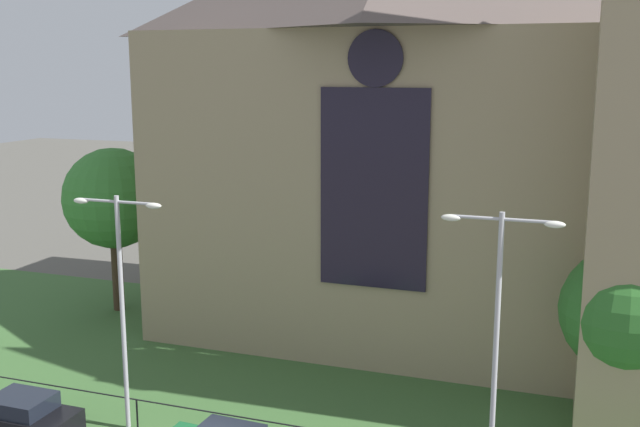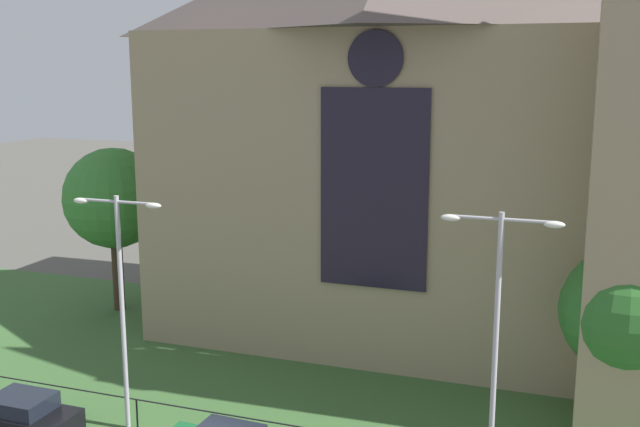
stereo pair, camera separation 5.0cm
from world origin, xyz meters
name	(u,v)px [view 2 (the right image)]	position (x,y,z in m)	size (l,w,h in m)	color
ground	(313,364)	(0.00, 10.00, 0.00)	(160.00, 160.00, 0.00)	#56544C
grass_verge	(296,382)	(0.00, 8.00, 0.00)	(120.00, 20.00, 0.01)	#3D6633
church_building	(423,116)	(3.35, 15.45, 10.27)	(23.20, 16.20, 26.00)	tan
tree_right_near	(626,313)	(12.01, 7.72, 4.39)	(4.37, 4.37, 6.60)	brown
tree_left_far	(114,199)	(-12.05, 13.58, 5.88)	(5.11, 5.11, 8.47)	#423021
streetlamp_near	(121,284)	(-4.13, 2.40, 5.28)	(3.37, 0.26, 8.31)	#B2B2B7
streetlamp_far	(497,321)	(8.32, 2.40, 5.42)	(3.37, 0.26, 8.57)	#B2B2B7
parked_car_black	(19,416)	(-7.34, 0.69, 0.74)	(4.20, 2.03, 1.51)	black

